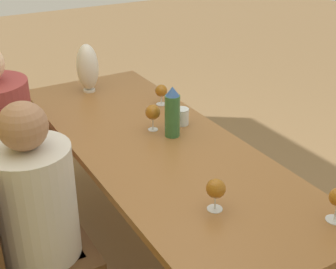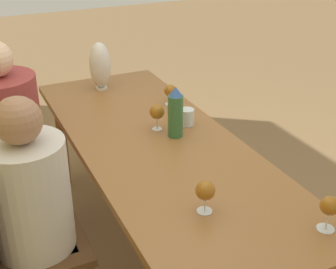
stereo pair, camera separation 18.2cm
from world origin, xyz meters
name	(u,v)px [view 1 (the left image)]	position (x,y,z in m)	size (l,w,h in m)	color
ground_plane	(158,254)	(0.00, 0.00, 0.00)	(14.00, 14.00, 0.00)	olive
dining_table	(157,156)	(0.00, 0.00, 0.67)	(2.22, 0.81, 0.75)	#936033
water_bottle	(172,112)	(0.03, -0.11, 0.88)	(0.08, 0.08, 0.28)	#336638
water_tumbler	(182,116)	(0.13, -0.23, 0.79)	(0.08, 0.08, 0.09)	silver
vase	(88,67)	(0.87, 0.03, 0.91)	(0.14, 0.14, 0.32)	silver
wine_glass_0	(216,189)	(-0.63, 0.08, 0.85)	(0.08, 0.08, 0.14)	silver
wine_glass_1	(161,91)	(0.44, -0.28, 0.84)	(0.08, 0.08, 0.13)	silver
wine_glass_2	(153,112)	(0.15, -0.06, 0.85)	(0.08, 0.08, 0.15)	silver
chair_near	(24,248)	(-0.19, 0.78, 0.52)	(0.44, 0.44, 0.97)	brown
person_near	(41,219)	(-0.19, 0.69, 0.64)	(0.36, 0.36, 1.19)	#2D2D38
person_far	(3,149)	(0.51, 0.69, 0.66)	(0.39, 0.39, 1.25)	#2D2D38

